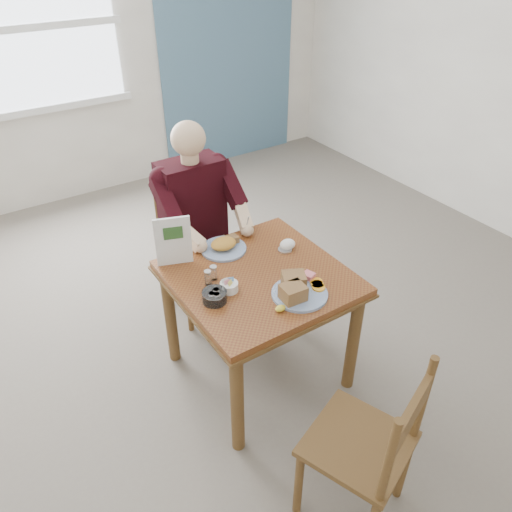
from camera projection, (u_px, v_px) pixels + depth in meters
floor at (259, 370)px, 3.14m from camera, size 6.00×6.00×0.00m
wall_back at (72, 48)px, 4.42m from camera, size 5.50×0.00×5.50m
accent_panel at (228, 29)px, 5.13m from camera, size 1.60×0.02×2.80m
lemon_wedge at (280, 308)px, 2.46m from camera, size 0.06×0.05×0.03m
napkin at (288, 244)px, 2.91m from camera, size 0.11×0.09×0.06m
metal_dish at (285, 250)px, 2.91m from camera, size 0.09×0.09×0.01m
window at (20, 28)px, 4.10m from camera, size 1.72×0.04×1.42m
table at (259, 290)px, 2.78m from camera, size 0.92×0.92×0.75m
chair_far at (195, 249)px, 3.42m from camera, size 0.42×0.42×0.95m
chair_near at (368, 447)px, 2.15m from camera, size 0.54×0.54×0.95m
diner at (198, 212)px, 3.17m from camera, size 0.53×0.56×1.39m
near_plate at (297, 289)px, 2.56m from camera, size 0.35×0.35×0.10m
far_plate at (224, 246)px, 2.91m from camera, size 0.28×0.28×0.07m
caddy at (229, 287)px, 2.59m from camera, size 0.10×0.10×0.07m
shakers at (211, 275)px, 2.64m from camera, size 0.10×0.07×0.08m
creamer at (215, 296)px, 2.52m from camera, size 0.14×0.14×0.06m
menu at (173, 241)px, 2.72m from camera, size 0.19×0.08×0.29m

